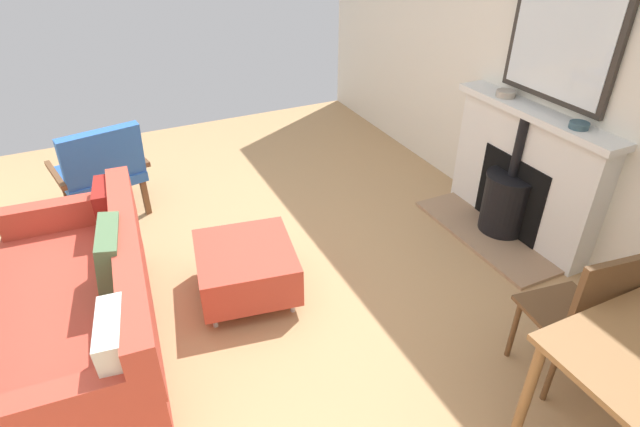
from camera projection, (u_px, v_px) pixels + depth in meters
ground_plane at (215, 290)px, 3.50m from camera, size 5.05×5.97×0.01m
wall_left at (538, 37)px, 3.66m from camera, size 0.12×5.97×2.86m
fireplace at (518, 182)px, 3.90m from camera, size 0.59×1.40×1.01m
mirror_over_mantel at (565, 27)px, 3.33m from camera, size 0.04×0.88×0.99m
mantel_bowl_near at (506, 93)px, 3.82m from camera, size 0.14×0.14×0.05m
mantel_bowl_far at (579, 125)px, 3.30m from camera, size 0.13×0.13×0.04m
sofa at (84, 309)px, 2.84m from camera, size 0.96×1.78×0.80m
ottoman at (246, 267)px, 3.35m from camera, size 0.72×0.74×0.36m
armchair_accent at (101, 168)px, 4.06m from camera, size 0.77×0.71×0.83m
dining_chair_near_fireplace at (583, 312)px, 2.57m from camera, size 0.45×0.45×0.90m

